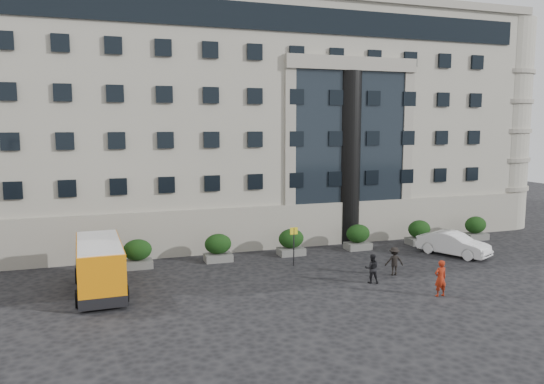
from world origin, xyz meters
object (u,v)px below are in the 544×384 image
Objects in this scene: hedge_b at (218,247)px; hedge_d at (358,237)px; minibus at (100,265)px; pedestrian_b at (372,268)px; white_taxi at (453,244)px; hedge_f at (475,228)px; pedestrian_c at (394,261)px; bus_stop_sign at (294,240)px; hedge_c at (291,242)px; hedge_e at (419,232)px; hedge_a at (138,254)px; pedestrian_a at (440,278)px.

hedge_b is 1.00× the size of hedge_d.
hedge_d is 18.49m from minibus.
white_taxi is at bearing -135.08° from pedestrian_b.
hedge_f is at bearing 10.51° from white_taxi.
bus_stop_sign is at bearing -23.79° from pedestrian_c.
bus_stop_sign reaches higher than hedge_c.
white_taxi is at bearing -13.30° from hedge_b.
pedestrian_c reaches higher than pedestrian_b.
hedge_b and hedge_e have the same top height.
minibus is at bearing 6.34° from pedestrian_c.
hedge_a is 20.80m from hedge_e.
hedge_d is at bearing -85.57° from pedestrian_c.
hedge_a is 10.40m from hedge_c.
hedge_b is at bearing 29.07° from minibus.
pedestrian_c is (4.99, -3.86, -0.87)m from bus_stop_sign.
hedge_b is 10.50m from pedestrian_b.
hedge_a and hedge_f have the same top height.
hedge_c is 1.09× the size of pedestrian_b.
hedge_c is at bearing 0.00° from hedge_b.
minibus reaches higher than bus_stop_sign.
hedge_a reaches higher than pedestrian_b.
pedestrian_b is at bearing 177.90° from white_taxi.
pedestrian_a is (4.23, -10.93, 0.05)m from hedge_c.
minibus is at bearing -21.49° from pedestrian_a.
pedestrian_a reaches higher than hedge_d.
hedge_c is at bearing 0.00° from hedge_a.
minibus reaches higher than hedge_f.
bus_stop_sign reaches higher than white_taxi.
pedestrian_b is at bearing -112.65° from hedge_d.
hedge_a is 1.00× the size of hedge_b.
hedge_b is 11.43m from pedestrian_c.
hedge_b and hedge_c have the same top height.
hedge_d is at bearing 180.00° from hedge_e.
hedge_a is 1.00× the size of hedge_c.
hedge_d is 10.97m from pedestrian_a.
white_taxi is at bearing -86.58° from hedge_e.
hedge_e is 3.75m from white_taxi.
hedge_b is 0.73× the size of bus_stop_sign.
bus_stop_sign reaches higher than hedge_a.
pedestrian_b is (12.42, -7.63, -0.08)m from hedge_a.
white_taxi is (23.37, 0.68, -0.73)m from minibus.
bus_stop_sign is 11.60m from white_taxi.
hedge_c and hedge_f have the same top height.
hedge_d is 8.27m from pedestrian_b.
bus_stop_sign reaches higher than pedestrian_c.
hedge_b is 0.94× the size of pedestrian_a.
hedge_d is 10.40m from hedge_f.
pedestrian_c reaches higher than white_taxi.
hedge_b is 5.19m from bus_stop_sign.
pedestrian_b is at bearing -75.19° from hedge_c.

